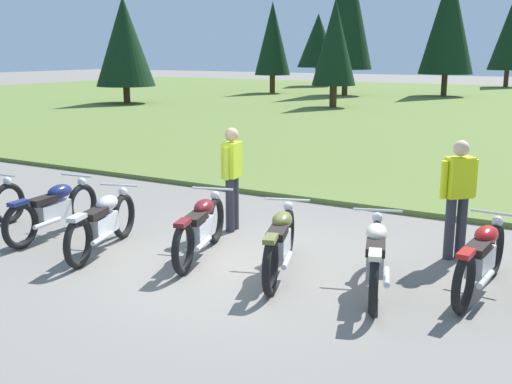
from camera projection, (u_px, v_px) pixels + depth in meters
name	position (u px, v px, depth m)	size (l,w,h in m)	color
ground_plane	(234.00, 265.00, 8.44)	(140.00, 140.00, 0.00)	slate
forest_treeline	(485.00, 28.00, 36.44)	(40.90, 29.95, 9.14)	#47331E
motorcycle_navy	(54.00, 209.00, 9.68)	(0.63, 2.10, 0.88)	black
motorcycle_silver	(103.00, 222.00, 8.93)	(0.84, 2.04, 0.88)	black
motorcycle_maroon	(201.00, 227.00, 8.69)	(0.83, 2.04, 0.88)	black
motorcycle_olive	(280.00, 242.00, 8.01)	(0.88, 2.02, 0.88)	black
motorcycle_cream	(376.00, 256.00, 7.44)	(0.87, 2.02, 0.88)	black
motorcycle_red	(481.00, 258.00, 7.38)	(0.62, 2.10, 0.88)	black
rider_in_hivis_vest	(458.00, 193.00, 8.50)	(0.42, 0.41, 1.67)	#2D2D38
rider_with_back_turned	(232.00, 173.00, 9.87)	(0.27, 0.54, 1.67)	#2D2D38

